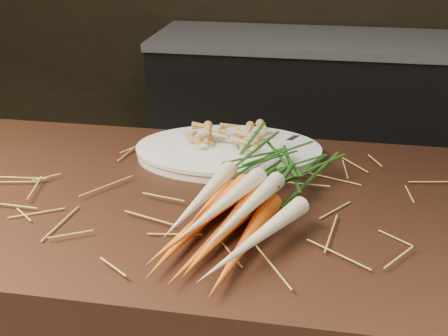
# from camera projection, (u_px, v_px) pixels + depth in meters

# --- Properties ---
(back_counter) EXTENTS (1.82, 0.62, 0.84)m
(back_counter) POSITION_uv_depth(u_px,v_px,m) (329.00, 117.00, 2.95)
(back_counter) COLOR black
(back_counter) RESTS_ON ground
(straw_bedding) EXTENTS (1.40, 0.60, 0.02)m
(straw_bedding) POSITION_uv_depth(u_px,v_px,m) (190.00, 192.00, 1.11)
(straw_bedding) COLOR #A8873F
(straw_bedding) RESTS_ON main_counter
(root_veg_bunch) EXTENTS (0.31, 0.59, 0.10)m
(root_veg_bunch) POSITION_uv_depth(u_px,v_px,m) (257.00, 185.00, 1.05)
(root_veg_bunch) COLOR #E94A03
(root_veg_bunch) RESTS_ON main_counter
(serving_platter) EXTENTS (0.45, 0.33, 0.02)m
(serving_platter) POSITION_uv_depth(u_px,v_px,m) (228.00, 153.00, 1.29)
(serving_platter) COLOR white
(serving_platter) RESTS_ON main_counter
(roasted_veg_heap) EXTENTS (0.22, 0.17, 0.05)m
(roasted_veg_heap) POSITION_uv_depth(u_px,v_px,m) (229.00, 139.00, 1.27)
(roasted_veg_heap) COLOR #B79446
(roasted_veg_heap) RESTS_ON serving_platter
(serving_fork) EXTENTS (0.09, 0.15, 0.00)m
(serving_fork) POSITION_uv_depth(u_px,v_px,m) (295.00, 153.00, 1.26)
(serving_fork) COLOR silver
(serving_fork) RESTS_ON serving_platter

